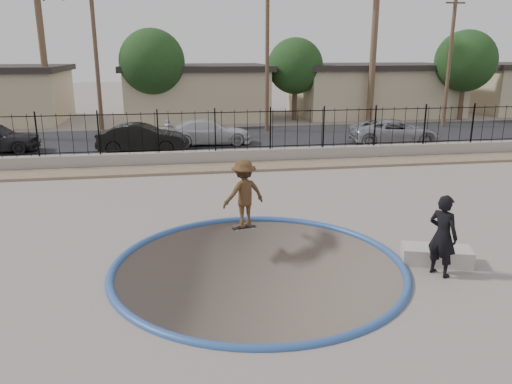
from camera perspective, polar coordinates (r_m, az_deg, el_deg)
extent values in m
cube|color=gray|center=(24.57, -4.90, 1.61)|extent=(120.00, 120.00, 2.20)
torus|color=#2B4D8E|center=(11.98, 0.31, -8.52)|extent=(7.04, 7.04, 0.20)
cube|color=#947D61|center=(21.59, -4.34, 2.76)|extent=(42.00, 1.60, 0.11)
cube|color=gray|center=(22.61, -4.62, 3.99)|extent=(42.00, 0.45, 0.60)
cube|color=black|center=(22.52, -4.64, 5.04)|extent=(40.00, 0.04, 0.03)
cube|color=black|center=(22.28, -4.73, 9.03)|extent=(40.00, 0.04, 0.04)
cube|color=black|center=(29.22, -5.79, 6.12)|extent=(90.00, 8.00, 0.04)
cube|color=tan|center=(38.42, -6.87, 11.04)|extent=(10.00, 8.00, 3.50)
cube|color=#2A2522|center=(38.31, -6.97, 13.94)|extent=(10.60, 8.60, 0.40)
cube|color=tan|center=(41.53, 13.18, 11.10)|extent=(12.00, 8.00, 3.50)
cube|color=#2A2522|center=(41.43, 13.36, 13.79)|extent=(12.60, 8.60, 0.40)
cylinder|color=brown|center=(36.66, -23.10, 14.00)|extent=(0.44, 0.44, 9.00)
cylinder|color=brown|center=(36.48, 13.28, 15.60)|extent=(0.44, 0.44, 10.00)
cylinder|color=#473323|center=(31.02, -17.79, 14.36)|extent=(0.24, 0.24, 9.00)
cylinder|color=#473323|center=(31.30, 1.29, 15.55)|extent=(0.24, 0.24, 9.50)
cylinder|color=#473323|center=(35.56, 21.28, 14.16)|extent=(0.24, 0.24, 9.00)
cube|color=#473323|center=(35.67, 21.84, 19.44)|extent=(1.30, 0.10, 0.10)
cylinder|color=#473323|center=(34.93, -11.55, 9.94)|extent=(0.34, 0.34, 3.00)
sphere|color=#143311|center=(34.77, -11.80, 14.37)|extent=(4.32, 4.32, 4.32)
cylinder|color=#473323|center=(37.00, 4.42, 10.34)|extent=(0.34, 0.34, 2.75)
sphere|color=#143311|center=(36.84, 4.51, 14.17)|extent=(3.96, 3.96, 3.96)
cylinder|color=#473323|center=(39.83, 22.43, 9.78)|extent=(0.34, 0.34, 3.00)
sphere|color=#143311|center=(39.68, 22.85, 13.64)|extent=(4.32, 4.32, 4.32)
imported|color=brown|center=(14.06, -1.40, -0.56)|extent=(1.42, 1.10, 1.94)
cube|color=black|center=(14.34, -1.38, -4.07)|extent=(0.73, 0.31, 0.02)
cylinder|color=silver|center=(14.22, -2.20, -4.39)|extent=(0.05, 0.04, 0.05)
cylinder|color=silver|center=(14.34, -2.37, -4.21)|extent=(0.05, 0.04, 0.05)
cylinder|color=silver|center=(14.37, -0.39, -4.16)|extent=(0.05, 0.04, 0.05)
cylinder|color=silver|center=(14.49, -0.57, -3.99)|extent=(0.05, 0.04, 0.05)
imported|color=black|center=(11.98, 20.56, -4.69)|extent=(0.74, 0.83, 1.90)
cube|color=#ABA398|center=(12.85, 19.90, -6.81)|extent=(1.74, 1.18, 0.40)
imported|color=black|center=(25.54, -12.92, 6.04)|extent=(4.38, 1.78, 1.41)
imported|color=#BEBEC0|center=(27.14, -5.47, 6.85)|extent=(4.63, 1.91, 1.34)
imported|color=#94959C|center=(28.12, 15.57, 6.66)|extent=(5.01, 2.67, 1.34)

